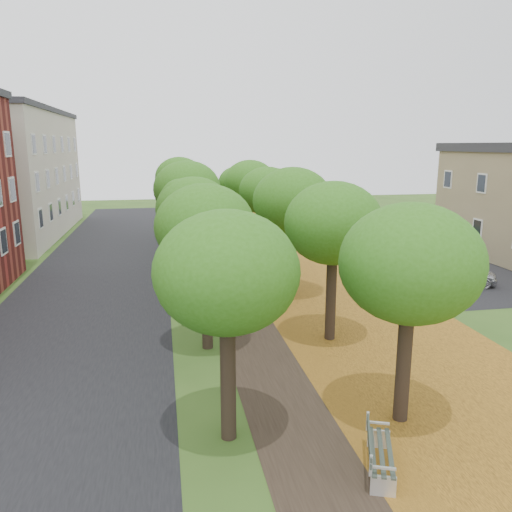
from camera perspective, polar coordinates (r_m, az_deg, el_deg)
name	(u,v)px	position (r m, az deg, el deg)	size (l,w,h in m)	color
ground	(310,428)	(14.26, 6.18, -19.00)	(120.00, 120.00, 0.00)	#2D4C19
street_asphalt	(92,289)	(27.89, -18.19, -3.56)	(8.00, 70.00, 0.01)	black
footpath	(232,282)	(27.86, -2.72, -2.94)	(3.20, 70.00, 0.01)	black
leaf_verge	(318,277)	(28.95, 7.14, -2.43)	(7.50, 70.00, 0.01)	#AB701F
parking_lot	(444,267)	(33.34, 20.66, -1.16)	(9.00, 16.00, 0.01)	black
tree_row_west	(190,201)	(26.80, -7.51, 6.29)	(3.65, 33.65, 6.16)	black
tree_row_east	(279,199)	(27.48, 2.59, 6.53)	(3.65, 33.65, 6.16)	black
bench	(378,451)	(12.78, 13.80, -20.87)	(1.23, 2.05, 0.93)	#2B362E
car_silver	(455,272)	(29.17, 21.80, -1.70)	(1.69, 4.19, 1.43)	#BBBABF
car_red	(422,265)	(30.42, 18.48, -0.97)	(1.42, 4.07, 1.34)	maroon
car_grey	(397,254)	(33.20, 15.82, 0.26)	(1.81, 4.45, 1.29)	#333237
car_white	(407,251)	(33.60, 16.92, 0.54)	(2.53, 5.50, 1.53)	white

